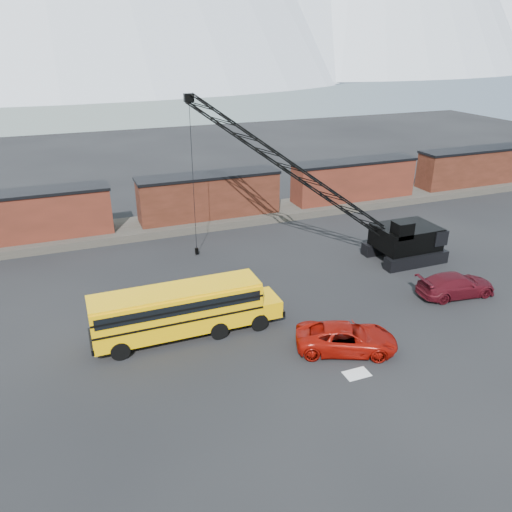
{
  "coord_description": "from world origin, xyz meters",
  "views": [
    {
      "loc": [
        -12.61,
        -22.58,
        16.66
      ],
      "look_at": [
        -1.28,
        6.4,
        3.0
      ],
      "focal_mm": 35.0,
      "sensor_mm": 36.0,
      "label": 1
    }
  ],
  "objects_px": {
    "school_bus": "(183,309)",
    "red_pickup": "(346,338)",
    "maroon_suv": "(456,285)",
    "crawler_crane": "(294,170)"
  },
  "relations": [
    {
      "from": "school_bus",
      "to": "red_pickup",
      "type": "bearing_deg",
      "value": -30.81
    },
    {
      "from": "maroon_suv",
      "to": "red_pickup",
      "type": "bearing_deg",
      "value": 111.92
    },
    {
      "from": "red_pickup",
      "to": "crawler_crane",
      "type": "relative_size",
      "value": 0.31
    },
    {
      "from": "school_bus",
      "to": "maroon_suv",
      "type": "bearing_deg",
      "value": -5.75
    },
    {
      "from": "maroon_suv",
      "to": "school_bus",
      "type": "bearing_deg",
      "value": 90.13
    },
    {
      "from": "crawler_crane",
      "to": "school_bus",
      "type": "bearing_deg",
      "value": -143.35
    },
    {
      "from": "maroon_suv",
      "to": "crawler_crane",
      "type": "height_order",
      "value": "crawler_crane"
    },
    {
      "from": "maroon_suv",
      "to": "crawler_crane",
      "type": "xyz_separation_m",
      "value": [
        -7.97,
        10.1,
        6.56
      ]
    },
    {
      "from": "school_bus",
      "to": "maroon_suv",
      "type": "distance_m",
      "value": 19.09
    },
    {
      "from": "school_bus",
      "to": "crawler_crane",
      "type": "xyz_separation_m",
      "value": [
        11.0,
        8.19,
        5.57
      ]
    }
  ]
}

